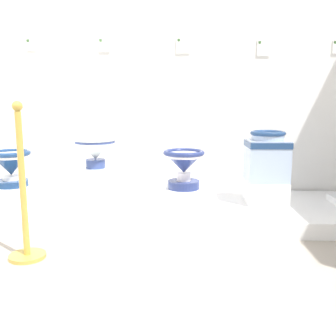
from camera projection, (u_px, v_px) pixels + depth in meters
ground_plane at (188, 297)px, 1.98m from camera, size 6.35×5.27×0.02m
wall_back at (184, 31)px, 3.53m from camera, size 4.55×0.06×3.21m
display_platform at (184, 211)px, 3.25m from camera, size 3.60×1.02×0.12m
plinth_block_rightmost at (13, 195)px, 3.24m from camera, size 0.36×0.31×0.15m
antique_toilet_rightmost at (11, 164)px, 3.19m from camera, size 0.33×0.33×0.30m
plinth_block_broad_patterned at (97, 189)px, 3.27m from camera, size 0.33×0.28×0.23m
antique_toilet_broad_patterned at (95, 152)px, 3.21m from camera, size 0.35×0.35×0.34m
plinth_block_slender_white at (184, 196)px, 3.28m from camera, size 0.30×0.37×0.12m
antique_toilet_slender_white at (184, 164)px, 3.23m from camera, size 0.35×0.35×0.33m
plinth_block_tall_cobalt at (265, 192)px, 3.28m from camera, size 0.33×0.33×0.19m
antique_toilet_tall_cobalt at (267, 155)px, 3.23m from camera, size 0.34×0.31×0.42m
info_placard_first at (31, 44)px, 3.54m from camera, size 0.10×0.01×0.11m
info_placard_second at (104, 45)px, 3.53m from camera, size 0.11×0.01×0.13m
info_placard_third at (183, 45)px, 3.52m from camera, size 0.13×0.01×0.15m
info_placard_fourth at (264, 47)px, 3.50m from camera, size 0.12×0.01×0.15m
stanchion_post_near_left at (24, 209)px, 2.39m from camera, size 0.23×0.23×0.98m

